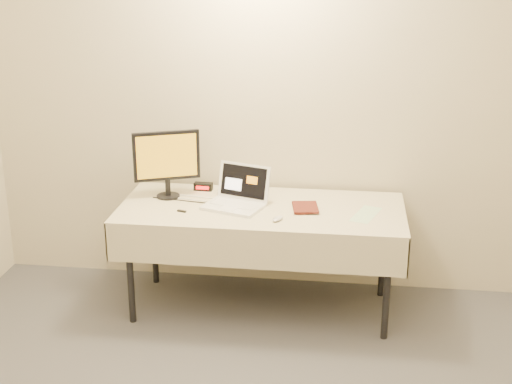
# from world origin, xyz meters

# --- Properties ---
(back_wall) EXTENTS (4.00, 0.10, 2.70)m
(back_wall) POSITION_xyz_m (0.00, 2.50, 1.35)
(back_wall) COLOR beige
(back_wall) RESTS_ON ground
(table) EXTENTS (1.86, 0.81, 0.74)m
(table) POSITION_xyz_m (0.00, 2.05, 0.68)
(table) COLOR black
(table) RESTS_ON ground
(laptop) EXTENTS (0.45, 0.42, 0.25)m
(laptop) POSITION_xyz_m (-0.16, 2.06, 0.80)
(laptop) COLOR white
(laptop) RESTS_ON table
(monitor) EXTENTS (0.42, 0.20, 0.46)m
(monitor) POSITION_xyz_m (-0.65, 2.16, 1.01)
(monitor) COLOR black
(monitor) RESTS_ON table
(book) EXTENTS (0.16, 0.04, 0.22)m
(book) POSITION_xyz_m (0.21, 2.03, 0.85)
(book) COLOR maroon
(book) RESTS_ON table
(alarm_clock) EXTENTS (0.13, 0.06, 0.05)m
(alarm_clock) POSITION_xyz_m (-0.44, 2.33, 0.76)
(alarm_clock) COLOR black
(alarm_clock) RESTS_ON table
(clicker) EXTENTS (0.08, 0.11, 0.02)m
(clicker) POSITION_xyz_m (0.13, 1.82, 0.75)
(clicker) COLOR silver
(clicker) RESTS_ON table
(paper_form) EXTENTS (0.22, 0.34, 0.00)m
(paper_form) POSITION_xyz_m (0.67, 2.00, 0.74)
(paper_form) COLOR #B5DAAD
(paper_form) RESTS_ON table
(usb_dongle) EXTENTS (0.06, 0.04, 0.01)m
(usb_dongle) POSITION_xyz_m (-0.50, 1.89, 0.74)
(usb_dongle) COLOR black
(usb_dongle) RESTS_ON table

